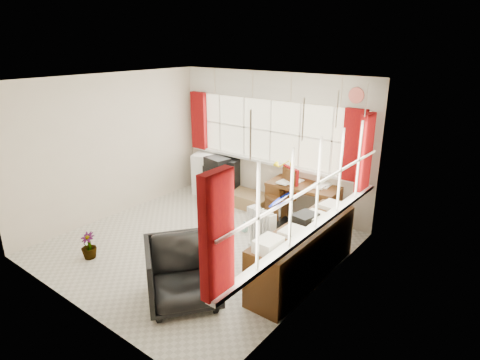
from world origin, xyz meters
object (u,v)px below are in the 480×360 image
object	(u,v)px
desk	(303,201)
desk_lamp	(290,167)
credenza	(303,251)
crt_tv	(226,171)
radiator	(263,235)
office_chair	(183,273)
task_chair	(285,194)
mini_fridge	(207,173)
tv_bench	(238,197)

from	to	relation	value
desk	desk_lamp	bearing A→B (deg)	-170.16
desk_lamp	credenza	world-z (taller)	desk_lamp
credenza	crt_tv	size ratio (longest dim) A/B	2.80
radiator	office_chair	bearing A→B (deg)	-92.42
desk_lamp	task_chair	world-z (taller)	desk_lamp
radiator	mini_fridge	xyz separation A→B (m)	(-2.36, 1.36, 0.14)
office_chair	desk_lamp	bearing A→B (deg)	42.17
task_chair	credenza	xyz separation A→B (m)	(1.12, -1.35, -0.13)
task_chair	radiator	distance (m)	1.18
office_chair	crt_tv	distance (m)	3.55
desk	radiator	xyz separation A→B (m)	(0.05, -1.28, -0.12)
radiator	credenza	size ratio (longest dim) A/B	0.33
radiator	crt_tv	world-z (taller)	crt_tv
crt_tv	desk	bearing A→B (deg)	-5.32
office_chair	crt_tv	xyz separation A→B (m)	(-1.85, 3.03, 0.13)
task_chair	credenza	bearing A→B (deg)	-50.39
desk_lamp	mini_fridge	distance (m)	2.14
tv_bench	office_chair	bearing A→B (deg)	-63.87
crt_tv	mini_fridge	distance (m)	0.47
office_chair	crt_tv	size ratio (longest dim) A/B	1.21
office_chair	radiator	xyz separation A→B (m)	(0.07, 1.57, -0.12)
desk_lamp	mini_fridge	bearing A→B (deg)	176.44
desk	desk_lamp	size ratio (longest dim) A/B	3.22
radiator	crt_tv	size ratio (longest dim) A/B	0.93
desk_lamp	office_chair	bearing A→B (deg)	-85.20
credenza	radiator	bearing A→B (deg)	163.72
office_chair	tv_bench	bearing A→B (deg)	63.50
tv_bench	radiator	bearing A→B (deg)	-41.15
radiator	mini_fridge	size ratio (longest dim) A/B	0.81
task_chair	desk	bearing A→B (deg)	32.97
desk	task_chair	distance (m)	0.34
desk_lamp	office_chair	size ratio (longest dim) A/B	0.45
crt_tv	tv_bench	bearing A→B (deg)	-20.99
task_chair	mini_fridge	size ratio (longest dim) A/B	1.19
desk_lamp	radiator	size ratio (longest dim) A/B	0.58
radiator	tv_bench	size ratio (longest dim) A/B	0.48
radiator	mini_fridge	distance (m)	2.73
radiator	credenza	world-z (taller)	credenza
credenza	mini_fridge	distance (m)	3.55
radiator	mini_fridge	world-z (taller)	mini_fridge
office_chair	mini_fridge	size ratio (longest dim) A/B	1.05
office_chair	credenza	world-z (taller)	credenza
office_chair	mini_fridge	xyz separation A→B (m)	(-2.30, 2.94, 0.02)
task_chair	office_chair	xyz separation A→B (m)	(0.24, -2.68, -0.13)
task_chair	radiator	bearing A→B (deg)	-74.66
tv_bench	mini_fridge	world-z (taller)	mini_fridge
desk	tv_bench	distance (m)	1.45
desk_lamp	credenza	size ratio (longest dim) A/B	0.19
radiator	tv_bench	distance (m)	1.96
office_chair	crt_tv	bearing A→B (deg)	68.73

